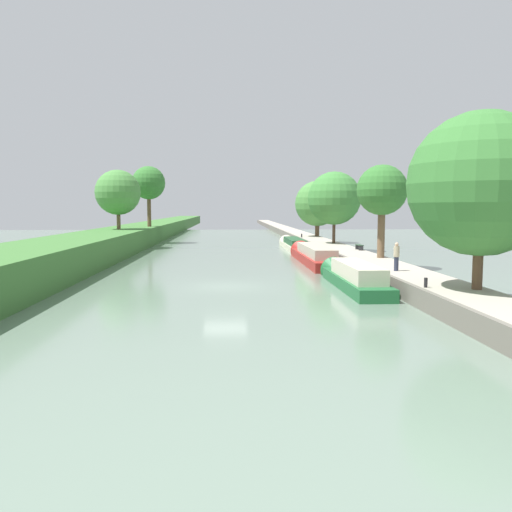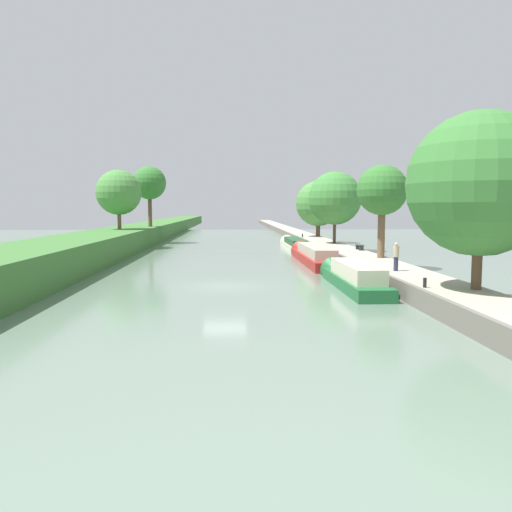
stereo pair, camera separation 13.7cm
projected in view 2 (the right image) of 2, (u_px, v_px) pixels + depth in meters
The scene contains 17 objects.
ground_plane at pixel (225, 286), 29.69m from camera, with size 160.00×160.00×0.00m, color slate.
left_grassy_bank at pixel (11, 269), 29.03m from camera, with size 6.24×260.00×2.19m.
right_towpath at pixel (403, 278), 30.14m from camera, with size 3.06×260.00×0.89m.
stone_quay at pixel (376, 278), 30.06m from camera, with size 0.25×260.00×0.94m.
narrowboat_green at pixel (352, 277), 29.55m from camera, with size 1.92×10.77×2.07m.
narrowboat_red at pixel (313, 255), 43.05m from camera, with size 2.10×15.09×2.13m.
narrowboat_cream at pixel (294, 244), 57.83m from camera, with size 1.91×13.89×1.84m.
tree_rightbank_near at pixel (480, 184), 22.55m from camera, with size 6.39×6.39×7.89m.
tree_rightbank_midnear at pixel (382, 191), 37.26m from camera, with size 3.68×3.68×6.80m.
tree_rightbank_midfar at pixel (335, 198), 52.88m from camera, with size 5.49×5.49×7.41m.
tree_rightbank_far at pixel (318, 204), 66.05m from camera, with size 5.82×5.82×7.16m.
tree_leftbank_downstream at pixel (119, 192), 56.72m from camera, with size 4.98×4.98×6.58m.
tree_leftbank_upstream at pixel (149, 183), 65.10m from camera, with size 4.21×4.21×7.66m.
person_walking at pixel (396, 256), 29.71m from camera, with size 0.34×0.34×1.66m.
mooring_bollard_near at pixel (425, 283), 23.52m from camera, with size 0.16×0.16×0.45m.
mooring_bollard_far at pixel (302, 236), 64.28m from camera, with size 0.16×0.16×0.45m.
park_bench at pixel (360, 246), 44.79m from camera, with size 0.44×1.50×0.47m.
Camera 2 is at (0.43, -29.45, 4.51)m, focal length 36.00 mm.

